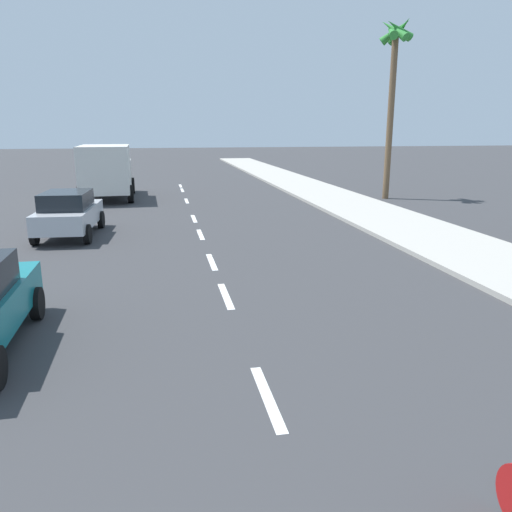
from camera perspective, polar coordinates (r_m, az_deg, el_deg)
name	(u,v)px	position (r m, az deg, el deg)	size (l,w,h in m)	color
ground_plane	(198,229)	(18.76, -6.59, 3.04)	(160.00, 160.00, 0.00)	#38383A
sidewalk_strip	(370,212)	(22.55, 12.89, 4.86)	(3.60, 80.00, 0.14)	#B2ADA3
lane_stripe_2	(267,397)	(7.28, 1.31, -15.75)	(0.16, 1.80, 0.01)	white
lane_stripe_3	(226,296)	(11.28, -3.47, -4.55)	(0.16, 1.80, 0.01)	white
lane_stripe_4	(212,262)	(14.13, -5.06, -0.67)	(0.16, 1.80, 0.01)	white
lane_stripe_5	(200,234)	(17.81, -6.35, 2.46)	(0.16, 1.80, 0.01)	white
lane_stripe_6	(194,219)	(20.99, -7.08, 4.25)	(0.16, 1.80, 0.01)	white
lane_stripe_7	(187,201)	(26.24, -7.91, 6.24)	(0.16, 1.80, 0.01)	white
lane_stripe_8	(182,190)	(30.87, -8.40, 7.43)	(0.16, 1.80, 0.01)	white
lane_stripe_9	(180,186)	(33.20, -8.60, 7.90)	(0.16, 1.80, 0.01)	white
parked_car_silver	(69,213)	(18.44, -20.57, 4.66)	(2.02, 4.02, 1.57)	#B7BABF
delivery_truck	(107,170)	(27.80, -16.66, 9.35)	(2.81, 6.30, 2.80)	beige
palm_tree_far	(394,61)	(27.74, 15.44, 20.62)	(1.69, 1.96, 9.05)	brown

